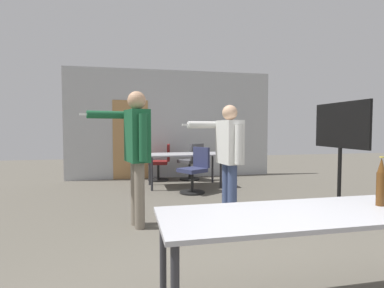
% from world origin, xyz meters
% --- Properties ---
extents(back_wall, '(5.50, 0.12, 2.87)m').
position_xyz_m(back_wall, '(-0.03, 6.49, 1.42)').
color(back_wall, '#B2B5B7').
rests_on(back_wall, ground_plane).
extents(conference_table_near, '(2.27, 0.70, 0.75)m').
position_xyz_m(conference_table_near, '(0.16, 0.35, 0.68)').
color(conference_table_near, '#A8A8AD').
rests_on(conference_table_near, ground_plane).
extents(conference_table_far, '(1.64, 0.79, 0.75)m').
position_xyz_m(conference_table_far, '(0.08, 5.16, 0.68)').
color(conference_table_far, '#A8A8AD').
rests_on(conference_table_far, ground_plane).
extents(tv_screen, '(0.44, 1.23, 1.75)m').
position_xyz_m(tv_screen, '(2.20, 2.73, 1.12)').
color(tv_screen, black).
rests_on(tv_screen, ground_plane).
extents(person_left_plaid, '(0.83, 0.66, 1.67)m').
position_xyz_m(person_left_plaid, '(0.28, 2.67, 1.00)').
color(person_left_plaid, '#3D4C75').
rests_on(person_left_plaid, ground_plane).
extents(person_near_casual, '(0.91, 0.63, 1.82)m').
position_xyz_m(person_near_casual, '(-1.06, 2.55, 1.10)').
color(person_near_casual, slate).
rests_on(person_near_casual, ground_plane).
extents(office_chair_far_right, '(0.66, 0.68, 0.94)m').
position_xyz_m(office_chair_far_right, '(0.42, 5.94, 0.44)').
color(office_chair_far_right, black).
rests_on(office_chair_far_right, ground_plane).
extents(office_chair_mid_tucked, '(0.68, 0.65, 0.93)m').
position_xyz_m(office_chair_mid_tucked, '(0.18, 4.47, 0.44)').
color(office_chair_mid_tucked, black).
rests_on(office_chair_mid_tucked, ground_plane).
extents(office_chair_far_left, '(0.59, 0.53, 0.92)m').
position_xyz_m(office_chair_far_left, '(-0.35, 6.04, 0.43)').
color(office_chair_far_left, black).
rests_on(office_chair_far_left, ground_plane).
extents(beer_bottle, '(0.06, 0.06, 0.37)m').
position_xyz_m(beer_bottle, '(0.69, 0.38, 0.92)').
color(beer_bottle, '#563314').
rests_on(beer_bottle, conference_table_near).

